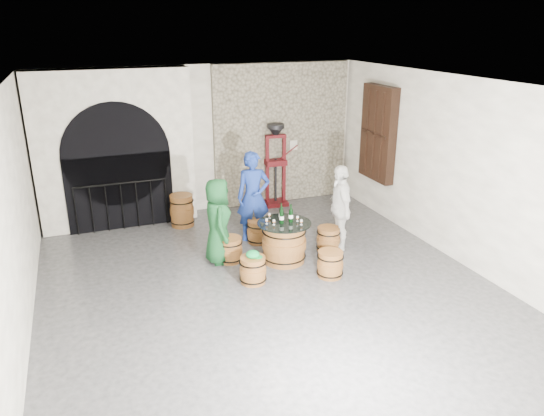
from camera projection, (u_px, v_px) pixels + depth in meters
name	position (u px, v px, depth m)	size (l,w,h in m)	color
ground	(269.00, 288.00, 8.27)	(8.00, 8.00, 0.00)	#323235
wall_back	(204.00, 140.00, 11.23)	(8.00, 8.00, 0.00)	white
wall_front	(440.00, 337.00, 4.21)	(8.00, 8.00, 0.00)	white
wall_left	(11.00, 225.00, 6.55)	(8.00, 8.00, 0.00)	white
wall_right	(458.00, 171.00, 8.90)	(8.00, 8.00, 0.00)	white
ceiling	(268.00, 85.00, 7.18)	(8.00, 8.00, 0.00)	beige
stone_facing_panel	(282.00, 134.00, 11.79)	(3.20, 0.12, 3.18)	gray
arched_opening	(115.00, 151.00, 10.37)	(3.10, 0.60, 3.19)	white
shuttered_window	(378.00, 133.00, 10.90)	(0.23, 1.10, 2.00)	black
barrel_table	(284.00, 242.00, 9.09)	(0.95, 0.95, 0.73)	#925E2A
barrel_stool_left	(230.00, 250.00, 9.13)	(0.45, 0.45, 0.45)	#925E2A
barrel_stool_far	(258.00, 231.00, 9.92)	(0.45, 0.45, 0.45)	#925E2A
barrel_stool_right	(328.00, 239.00, 9.57)	(0.45, 0.45, 0.45)	#925E2A
barrel_stool_near_right	(330.00, 264.00, 8.58)	(0.45, 0.45, 0.45)	#925E2A
barrel_stool_near_left	(253.00, 270.00, 8.38)	(0.45, 0.45, 0.45)	#925E2A
green_cap	(253.00, 254.00, 8.29)	(0.26, 0.22, 0.12)	#0C8E3A
person_green	(218.00, 221.00, 8.94)	(0.75, 0.49, 1.53)	#134620
person_blue	(253.00, 197.00, 9.85)	(0.64, 0.42, 1.75)	navy
person_white	(340.00, 207.00, 9.48)	(0.95, 0.39, 1.61)	silver
wine_bottle_left	(282.00, 216.00, 8.90)	(0.08, 0.08, 0.32)	black
wine_bottle_center	(291.00, 215.00, 8.96)	(0.08, 0.08, 0.32)	black
wine_bottle_right	(281.00, 214.00, 9.02)	(0.08, 0.08, 0.32)	black
tasting_glass_a	(274.00, 222.00, 8.84)	(0.05, 0.05, 0.10)	#C96427
tasting_glass_b	(297.00, 219.00, 9.01)	(0.05, 0.05, 0.10)	#C96427
tasting_glass_c	(269.00, 216.00, 9.14)	(0.05, 0.05, 0.10)	#C96427
tasting_glass_d	(291.00, 215.00, 9.18)	(0.05, 0.05, 0.10)	#C96427
tasting_glass_e	(301.00, 222.00, 8.84)	(0.05, 0.05, 0.10)	#C96427
tasting_glass_f	(267.00, 221.00, 8.89)	(0.05, 0.05, 0.10)	#C96427
side_barrel	(182.00, 210.00, 10.70)	(0.51, 0.51, 0.67)	#925E2A
corking_press	(276.00, 159.00, 11.65)	(0.78, 0.45, 1.90)	#550E13
control_box	(293.00, 145.00, 11.89)	(0.18, 0.10, 0.22)	silver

